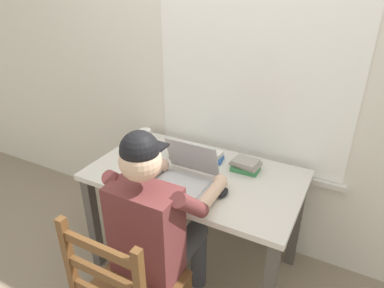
% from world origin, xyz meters
% --- Properties ---
extents(ground_plane, '(8.00, 8.00, 0.00)m').
position_xyz_m(ground_plane, '(0.00, 0.00, 0.00)').
color(ground_plane, gray).
extents(back_wall, '(6.00, 0.08, 2.60)m').
position_xyz_m(back_wall, '(0.00, 0.45, 1.30)').
color(back_wall, silver).
rests_on(back_wall, ground).
extents(desk, '(1.28, 0.73, 0.74)m').
position_xyz_m(desk, '(0.00, 0.00, 0.63)').
color(desk, beige).
rests_on(desk, ground).
extents(seated_person, '(0.50, 0.60, 1.24)m').
position_xyz_m(seated_person, '(0.01, -0.44, 0.68)').
color(seated_person, brown).
rests_on(seated_person, ground).
extents(laptop, '(0.33, 0.30, 0.23)m').
position_xyz_m(laptop, '(-0.01, -0.12, 0.79)').
color(laptop, '#ADAFB2').
rests_on(laptop, desk).
extents(computer_mouse, '(0.06, 0.10, 0.03)m').
position_xyz_m(computer_mouse, '(0.24, -0.14, 0.76)').
color(computer_mouse, black).
rests_on(computer_mouse, desk).
extents(coffee_mug_white, '(0.12, 0.08, 0.10)m').
position_xyz_m(coffee_mug_white, '(-0.50, 0.20, 0.79)').
color(coffee_mug_white, white).
rests_on(coffee_mug_white, desk).
extents(coffee_mug_dark, '(0.12, 0.08, 0.10)m').
position_xyz_m(coffee_mug_dark, '(-0.20, 0.11, 0.79)').
color(coffee_mug_dark, '#38281E').
rests_on(coffee_mug_dark, desk).
extents(book_stack_main, '(0.19, 0.15, 0.08)m').
position_xyz_m(book_stack_main, '(0.26, 0.17, 0.78)').
color(book_stack_main, '#38844C').
rests_on(book_stack_main, desk).
extents(book_stack_side, '(0.18, 0.15, 0.05)m').
position_xyz_m(book_stack_side, '(0.00, 0.19, 0.77)').
color(book_stack_side, '#2D5B9E').
rests_on(book_stack_side, desk).
extents(paper_pile_near_laptop, '(0.26, 0.17, 0.02)m').
position_xyz_m(paper_pile_near_laptop, '(-0.15, 0.24, 0.75)').
color(paper_pile_near_laptop, white).
rests_on(paper_pile_near_laptop, desk).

